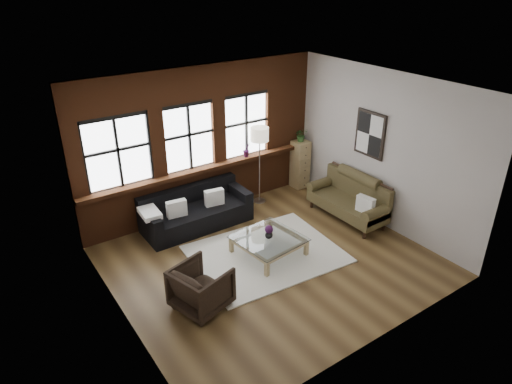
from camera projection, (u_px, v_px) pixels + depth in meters
floor at (270, 260)px, 8.49m from camera, size 5.50×5.50×0.00m
ceiling at (273, 89)px, 7.07m from camera, size 5.50×5.50×0.00m
wall_back at (201, 141)px, 9.62m from camera, size 5.50×0.00×5.50m
wall_front at (385, 250)px, 5.94m from camera, size 5.50×0.00×5.50m
wall_left at (113, 230)px, 6.38m from camera, size 0.00×5.00×5.00m
wall_right at (381, 150)px, 9.18m from camera, size 0.00×5.00×5.00m
brick_backwall at (202, 142)px, 9.58m from camera, size 5.50×0.12×3.20m
sill_ledge at (206, 168)px, 9.76m from camera, size 5.50×0.30×0.08m
window_left at (118, 153)px, 8.60m from camera, size 1.38×0.10×1.50m
window_mid at (189, 138)px, 9.37m from camera, size 1.38×0.10×1.50m
window_right at (246, 126)px, 10.08m from camera, size 1.38×0.10×1.50m
wall_poster at (370, 134)px, 9.27m from camera, size 0.05×0.74×0.94m
shag_rug at (266, 254)px, 8.66m from camera, size 2.85×2.32×0.03m
dark_sofa at (196, 209)px, 9.45m from camera, size 2.26×0.91×0.82m
pillow_a at (177, 209)px, 9.05m from camera, size 0.41×0.19×0.34m
pillow_b at (214, 197)px, 9.48m from camera, size 0.42×0.20×0.34m
vintage_settee at (348, 198)px, 9.70m from camera, size 0.83×1.86×0.99m
pillow_settee at (365, 205)px, 9.19m from camera, size 0.19×0.40×0.34m
armchair at (201, 288)px, 7.18m from camera, size 1.00×0.98×0.74m
coffee_table at (269, 246)px, 8.59m from camera, size 1.24×1.24×0.38m
vase at (269, 234)px, 8.47m from camera, size 0.19×0.19×0.15m
flowers at (269, 229)px, 8.43m from camera, size 0.16×0.16×0.16m
drawer_chest at (300, 164)px, 11.11m from camera, size 0.36×0.36×1.18m
potted_plant_top at (301, 135)px, 10.77m from camera, size 0.36×0.33×0.32m
floor_lamp at (260, 163)px, 10.20m from camera, size 0.40×0.40×1.94m
sill_plant at (247, 150)px, 10.18m from camera, size 0.20×0.17×0.32m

